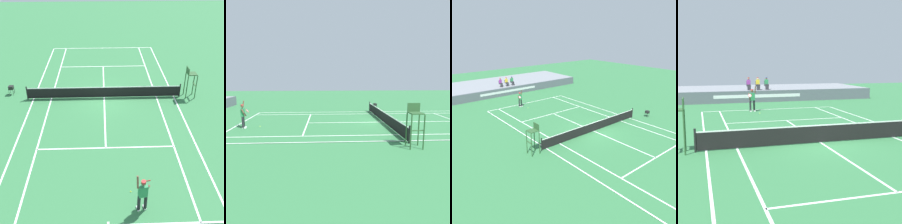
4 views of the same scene
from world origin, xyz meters
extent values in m
plane|color=#337542|center=(0.00, 0.00, 0.00)|extent=(80.00, 80.00, 0.00)
cube|color=#337542|center=(0.00, 0.00, 0.01)|extent=(10.98, 23.78, 0.02)
cube|color=white|center=(0.00, 11.89, 0.02)|extent=(10.98, 0.10, 0.01)
cube|color=white|center=(-5.49, 0.00, 0.02)|extent=(0.10, 23.78, 0.01)
cube|color=white|center=(5.49, 0.00, 0.02)|extent=(0.10, 23.78, 0.01)
cube|color=white|center=(-4.11, 0.00, 0.02)|extent=(0.10, 23.78, 0.01)
cube|color=white|center=(4.11, 0.00, 0.02)|extent=(0.10, 23.78, 0.01)
cube|color=white|center=(0.00, 6.40, 0.02)|extent=(8.22, 0.10, 0.01)
cube|color=white|center=(0.00, 0.00, 0.02)|extent=(0.10, 12.80, 0.01)
cube|color=white|center=(0.00, 11.79, 0.02)|extent=(0.10, 0.20, 0.01)
cylinder|color=black|center=(-5.94, 0.00, 0.54)|extent=(0.10, 0.10, 1.07)
cylinder|color=black|center=(5.94, 0.00, 0.54)|extent=(0.10, 0.10, 1.07)
cube|color=black|center=(0.00, 0.00, 0.48)|extent=(11.78, 0.02, 0.84)
cube|color=white|center=(0.00, 0.00, 0.90)|extent=(11.78, 0.03, 0.06)
cylinder|color=#232328|center=(-1.41, 11.10, 0.46)|extent=(0.15, 0.15, 0.92)
cylinder|color=#232328|center=(-1.73, 11.04, 0.46)|extent=(0.15, 0.15, 0.92)
cube|color=white|center=(-1.40, 11.04, 0.05)|extent=(0.17, 0.30, 0.10)
cube|color=white|center=(-1.72, 10.98, 0.05)|extent=(0.17, 0.30, 0.10)
cube|color=#2D8C51|center=(-1.57, 11.07, 1.22)|extent=(0.44, 0.31, 0.60)
sphere|color=brown|center=(-1.57, 11.07, 1.69)|extent=(0.22, 0.22, 0.22)
cylinder|color=red|center=(-1.57, 11.07, 1.78)|extent=(0.21, 0.21, 0.06)
cylinder|color=brown|center=(-1.31, 11.09, 1.78)|extent=(0.13, 0.23, 0.61)
cylinder|color=brown|center=(-1.81, 10.92, 1.24)|extent=(0.15, 0.34, 0.56)
cylinder|color=black|center=(-1.82, 10.79, 1.11)|extent=(0.07, 0.19, 0.25)
torus|color=red|center=(-1.82, 10.62, 1.37)|extent=(0.33, 0.25, 0.26)
cylinder|color=silver|center=(-1.82, 10.62, 1.37)|extent=(0.30, 0.21, 0.22)
sphere|color=#D1E533|center=(-1.17, 9.96, 0.03)|extent=(0.07, 0.07, 0.07)
cylinder|color=#2D562D|center=(-7.06, -0.35, 0.95)|extent=(0.07, 0.07, 1.90)
cylinder|color=#2D562D|center=(-7.06, 0.35, 0.95)|extent=(0.07, 0.07, 1.90)
cylinder|color=#2D562D|center=(-6.36, -0.35, 0.95)|extent=(0.07, 0.07, 1.90)
cylinder|color=#2D562D|center=(-6.36, 0.35, 0.95)|extent=(0.07, 0.07, 1.90)
cube|color=#2D562D|center=(-6.71, 0.00, 1.93)|extent=(0.70, 0.70, 0.06)
cube|color=#2D562D|center=(-6.36, 0.00, 2.20)|extent=(0.06, 0.70, 0.48)
cube|color=#2D562D|center=(-7.03, 0.00, 1.04)|extent=(0.10, 0.70, 0.04)
cube|color=black|center=(7.40, -0.92, 0.56)|extent=(0.36, 0.36, 0.28)
cylinder|color=black|center=(7.23, -1.09, 0.21)|extent=(0.02, 0.02, 0.42)
cylinder|color=black|center=(7.57, -1.09, 0.21)|extent=(0.02, 0.02, 0.42)
cylinder|color=black|center=(7.23, -0.75, 0.21)|extent=(0.02, 0.02, 0.42)
cylinder|color=black|center=(7.57, -0.75, 0.21)|extent=(0.02, 0.02, 0.42)
ellipsoid|color=#D1E533|center=(7.40, -0.92, 0.64)|extent=(0.30, 0.30, 0.12)
camera|label=1|loc=(0.16, 20.26, 10.87)|focal=46.82mm
camera|label=2|loc=(-18.29, 4.86, 3.94)|focal=35.70mm
camera|label=3|loc=(-15.36, -14.27, 9.17)|focal=38.44mm
camera|label=4|loc=(-5.74, -14.50, 3.96)|focal=51.81mm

